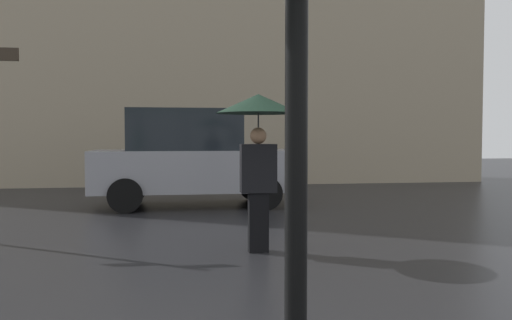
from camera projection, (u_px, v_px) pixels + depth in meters
pedestrian_with_umbrella at (258, 124)px, 6.66m from camera, size 1.08×1.08×2.02m
parked_car_left at (192, 158)px, 11.13m from camera, size 4.24×1.88×2.05m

